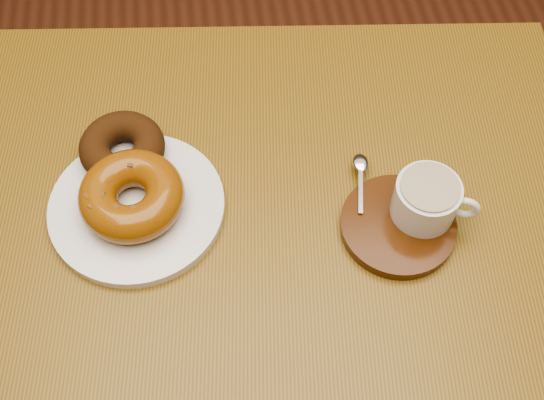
{
  "coord_description": "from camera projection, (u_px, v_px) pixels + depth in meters",
  "views": [
    {
      "loc": [
        -0.19,
        -0.7,
        1.54
      ],
      "look_at": [
        -0.14,
        -0.26,
        0.83
      ],
      "focal_mm": 45.0,
      "sensor_mm": 36.0,
      "label": 1
    }
  ],
  "objects": [
    {
      "name": "ground",
      "position": [
        313.0,
        282.0,
        1.68
      ],
      "size": [
        6.0,
        6.0,
        0.0
      ],
      "primitive_type": "plane",
      "color": "#5C2F1D",
      "rests_on": "ground"
    },
    {
      "name": "cafe_table",
      "position": [
        258.0,
        258.0,
        0.96
      ],
      "size": [
        0.93,
        0.74,
        0.81
      ],
      "rotation": [
        0.0,
        0.0,
        -0.11
      ],
      "color": "brown",
      "rests_on": "ground"
    },
    {
      "name": "donut_plate",
      "position": [
        137.0,
        207.0,
        0.85
      ],
      "size": [
        0.23,
        0.23,
        0.01
      ],
      "primitive_type": "cylinder",
      "rotation": [
        0.0,
        0.0,
        0.07
      ],
      "color": "silver",
      "rests_on": "cafe_table"
    },
    {
      "name": "donut_cinnamon",
      "position": [
        122.0,
        147.0,
        0.86
      ],
      "size": [
        0.11,
        0.11,
        0.04
      ],
      "primitive_type": "torus",
      "rotation": [
        0.0,
        0.0,
        0.01
      ],
      "color": "#361C0A",
      "rests_on": "donut_plate"
    },
    {
      "name": "donut_caramel",
      "position": [
        132.0,
        196.0,
        0.82
      ],
      "size": [
        0.16,
        0.16,
        0.05
      ],
      "rotation": [
        0.0,
        0.0,
        0.3
      ],
      "color": "brown",
      "rests_on": "donut_plate"
    },
    {
      "name": "saucer",
      "position": [
        398.0,
        226.0,
        0.83
      ],
      "size": [
        0.14,
        0.14,
        0.02
      ],
      "primitive_type": "cylinder",
      "rotation": [
        0.0,
        0.0,
        0.02
      ],
      "color": "#381A07",
      "rests_on": "cafe_table"
    },
    {
      "name": "coffee_cup",
      "position": [
        427.0,
        199.0,
        0.81
      ],
      "size": [
        0.1,
        0.08,
        0.06
      ],
      "rotation": [
        0.0,
        0.0,
        -0.41
      ],
      "color": "silver",
      "rests_on": "saucer"
    },
    {
      "name": "teaspoon",
      "position": [
        361.0,
        168.0,
        0.86
      ],
      "size": [
        0.03,
        0.09,
        0.01
      ],
      "rotation": [
        0.0,
        0.0,
        -0.19
      ],
      "color": "silver",
      "rests_on": "saucer"
    }
  ]
}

